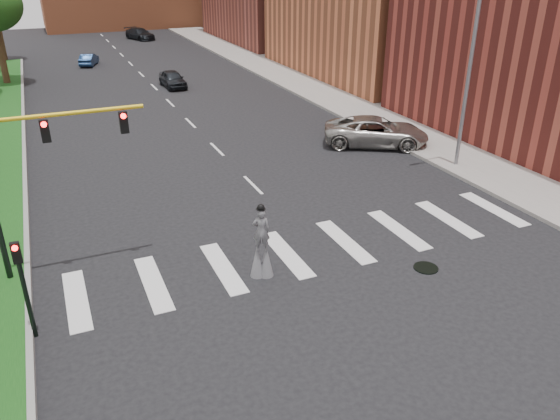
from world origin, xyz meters
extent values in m
plane|color=black|center=(0.00, 0.00, 0.00)|extent=(160.00, 160.00, 0.00)
cube|color=#134213|center=(-11.50, 20.00, 0.12)|extent=(2.00, 60.00, 0.25)
cube|color=gray|center=(-10.45, 20.00, 0.14)|extent=(0.20, 60.00, 0.28)
cube|color=gray|center=(12.50, 25.00, 0.09)|extent=(5.00, 90.00, 0.18)
cylinder|color=black|center=(3.00, -2.00, 0.02)|extent=(0.90, 0.90, 0.04)
cylinder|color=slate|center=(11.00, 6.00, 4.50)|extent=(0.20, 0.20, 9.00)
cylinder|color=gold|center=(-8.40, 3.00, 5.80)|extent=(5.20, 0.14, 0.14)
cube|color=black|center=(-9.00, 3.00, 5.30)|extent=(0.28, 0.18, 0.75)
cylinder|color=#FF0C0C|center=(-9.00, 2.90, 5.55)|extent=(0.18, 0.06, 0.18)
cube|color=black|center=(-6.50, 3.00, 5.30)|extent=(0.28, 0.18, 0.75)
cylinder|color=#FF0C0C|center=(-6.50, 2.90, 5.55)|extent=(0.18, 0.06, 0.18)
cylinder|color=black|center=(-10.30, -0.50, 1.50)|extent=(0.14, 0.14, 3.00)
cube|color=black|center=(-10.30, -0.50, 2.90)|extent=(0.25, 0.16, 0.65)
cylinder|color=#FF0C0C|center=(-10.30, -0.60, 3.10)|extent=(0.16, 0.05, 0.16)
cylinder|color=#362615|center=(-2.58, -0.10, 0.49)|extent=(0.07, 0.07, 0.98)
cylinder|color=#362615|center=(-2.88, 0.02, 0.49)|extent=(0.07, 0.07, 0.98)
cone|color=#5A5A5E|center=(-2.58, -0.10, 0.61)|extent=(0.52, 0.52, 1.23)
cone|color=#5A5A5E|center=(-2.88, 0.02, 0.61)|extent=(0.52, 0.52, 1.23)
imported|color=#5A5A5E|center=(-2.73, -0.04, 1.81)|extent=(0.70, 0.58, 1.65)
sphere|color=black|center=(-2.73, -0.04, 2.69)|extent=(0.26, 0.26, 0.26)
cylinder|color=black|center=(-2.73, -0.04, 2.64)|extent=(0.34, 0.34, 0.02)
cube|color=yellow|center=(-2.68, 0.09, 2.26)|extent=(0.22, 0.05, 0.10)
imported|color=#A19F98|center=(9.00, 10.89, 0.85)|extent=(6.75, 5.50, 1.71)
imported|color=black|center=(1.50, 31.29, 0.70)|extent=(1.85, 4.21, 1.41)
imported|color=navy|center=(-4.04, 44.70, 0.60)|extent=(2.36, 3.86, 1.20)
imported|color=black|center=(4.21, 61.36, 0.74)|extent=(3.75, 5.47, 1.47)
cylinder|color=#362615|center=(-11.65, 37.78, 2.69)|extent=(0.56, 0.56, 5.38)
cylinder|color=#362615|center=(-12.09, 50.85, 2.85)|extent=(0.56, 0.56, 5.70)
camera|label=1|loc=(-8.80, -15.68, 10.53)|focal=35.00mm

